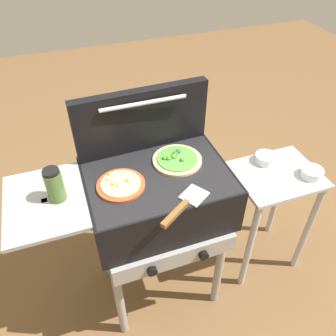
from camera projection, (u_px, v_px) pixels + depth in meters
name	position (u px, v px, depth m)	size (l,w,h in m)	color
ground_plane	(160.00, 284.00, 2.08)	(8.00, 8.00, 0.00)	brown
grill	(155.00, 198.00, 1.58)	(0.96, 0.53, 0.90)	black
grill_lid_open	(142.00, 120.00, 1.55)	(0.63, 0.09, 0.30)	black
pizza_cheese	(120.00, 184.00, 1.43)	(0.20, 0.20, 0.03)	#C64723
pizza_veggie	(177.00, 159.00, 1.55)	(0.23, 0.23, 0.04)	#E0C17F
sauce_jar	(55.00, 185.00, 1.33)	(0.07, 0.07, 0.15)	#4C6B2D
spatula	(183.00, 206.00, 1.34)	(0.25, 0.19, 0.02)	#B7BABF
prep_table	(270.00, 200.00, 1.91)	(0.44, 0.36, 0.71)	#B2B2B7
topping_bowl_near	(266.00, 159.00, 1.85)	(0.12, 0.12, 0.04)	silver
topping_bowl_far	(312.00, 173.00, 1.76)	(0.11, 0.11, 0.04)	silver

